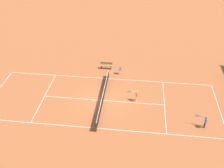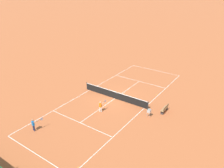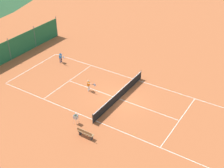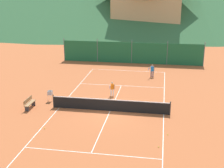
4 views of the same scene
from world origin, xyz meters
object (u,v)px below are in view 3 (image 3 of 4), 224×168
object	(u,v)px
player_far_baseline	(61,57)
player_near_service	(89,85)
tennis_ball_alley_left	(182,96)
ball_hopper	(76,117)
tennis_ball_far_corner	(168,88)
tennis_net	(119,95)
courtside_bench	(85,133)
tennis_ball_by_net_left	(12,85)
tennis_ball_mid_court	(134,134)

from	to	relation	value
player_far_baseline	player_near_service	bearing A→B (deg)	-116.10
tennis_ball_alley_left	ball_hopper	size ratio (longest dim) A/B	0.07
player_far_baseline	tennis_ball_far_corner	world-z (taller)	player_far_baseline
tennis_net	courtside_bench	bearing A→B (deg)	-175.34
tennis_ball_alley_left	player_far_baseline	bearing A→B (deg)	94.16
tennis_ball_by_net_left	tennis_ball_mid_court	bearing A→B (deg)	-89.57
tennis_ball_far_corner	ball_hopper	bearing A→B (deg)	154.28
player_near_service	player_far_baseline	world-z (taller)	player_far_baseline
tennis_ball_by_net_left	tennis_net	bearing A→B (deg)	-70.18
tennis_net	tennis_ball_by_net_left	size ratio (longest dim) A/B	139.09
player_near_service	ball_hopper	bearing A→B (deg)	-156.73
tennis_ball_far_corner	courtside_bench	bearing A→B (deg)	165.23
tennis_ball_alley_left	tennis_ball_far_corner	world-z (taller)	same
tennis_net	tennis_ball_alley_left	xyz separation A→B (m)	(3.85, -5.08, -0.47)
tennis_net	player_near_service	bearing A→B (deg)	96.84
tennis_net	tennis_ball_by_net_left	world-z (taller)	tennis_net
player_near_service	tennis_ball_by_net_left	world-z (taller)	player_near_service
tennis_net	player_far_baseline	xyz separation A→B (m)	(2.76, 9.89, 0.27)
ball_hopper	courtside_bench	size ratio (longest dim) A/B	0.59
player_far_baseline	tennis_ball_alley_left	xyz separation A→B (m)	(1.09, -14.97, -0.73)
tennis_net	courtside_bench	distance (m)	6.37
tennis_ball_mid_court	tennis_ball_alley_left	world-z (taller)	same
player_near_service	courtside_bench	distance (m)	7.13
tennis_ball_far_corner	courtside_bench	world-z (taller)	courtside_bench
courtside_bench	tennis_ball_far_corner	bearing A→B (deg)	-14.77
player_near_service	courtside_bench	size ratio (longest dim) A/B	0.85
player_far_baseline	tennis_ball_mid_court	world-z (taller)	player_far_baseline
player_near_service	ball_hopper	world-z (taller)	player_near_service
player_far_baseline	tennis_ball_far_corner	distance (m)	13.36
tennis_net	courtside_bench	size ratio (longest dim) A/B	6.12
courtside_bench	ball_hopper	bearing A→B (deg)	60.26
tennis_ball_far_corner	ball_hopper	xyz separation A→B (m)	(-9.69, 4.67, 0.62)
tennis_net	player_far_baseline	distance (m)	10.27
tennis_net	player_near_service	world-z (taller)	player_near_service
tennis_net	player_near_service	size ratio (longest dim) A/B	7.20
tennis_ball_by_net_left	tennis_ball_alley_left	size ratio (longest dim) A/B	1.00
tennis_ball_mid_court	tennis_ball_by_net_left	bearing A→B (deg)	90.43
tennis_ball_by_net_left	courtside_bench	size ratio (longest dim) A/B	0.04
tennis_ball_alley_left	courtside_bench	world-z (taller)	courtside_bench
player_far_baseline	tennis_ball_alley_left	distance (m)	15.03
tennis_net	player_far_baseline	bearing A→B (deg)	74.40
tennis_ball_far_corner	tennis_ball_alley_left	bearing A→B (deg)	-107.33
player_near_service	tennis_ball_far_corner	bearing A→B (deg)	-54.64
player_near_service	courtside_bench	bearing A→B (deg)	-146.45
tennis_net	tennis_ball_alley_left	bearing A→B (deg)	-52.84
player_near_service	tennis_ball_mid_court	world-z (taller)	player_near_service
player_far_baseline	courtside_bench	world-z (taller)	player_far_baseline
player_far_baseline	ball_hopper	world-z (taller)	player_far_baseline
tennis_net	tennis_ball_by_net_left	xyz separation A→B (m)	(-3.96, 10.97, -0.47)
player_near_service	courtside_bench	xyz separation A→B (m)	(-5.93, -3.94, -0.29)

